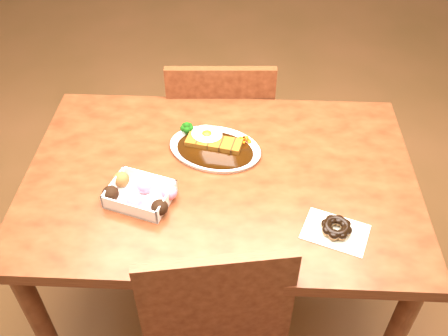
{
  "coord_description": "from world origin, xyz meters",
  "views": [
    {
      "loc": [
        0.06,
        -1.11,
        1.81
      ],
      "look_at": [
        0.01,
        -0.04,
        0.81
      ],
      "focal_mm": 40.0,
      "sensor_mm": 36.0,
      "label": 1
    }
  ],
  "objects_px": {
    "chair_far": "(221,132)",
    "katsu_curry_plate": "(214,146)",
    "table": "(221,196)",
    "pon_de_ring": "(336,228)",
    "donut_box": "(140,194)"
  },
  "relations": [
    {
      "from": "chair_far",
      "to": "katsu_curry_plate",
      "type": "relative_size",
      "value": 2.56
    },
    {
      "from": "chair_far",
      "to": "pon_de_ring",
      "type": "height_order",
      "value": "chair_far"
    },
    {
      "from": "katsu_curry_plate",
      "to": "table",
      "type": "bearing_deg",
      "value": -76.47
    },
    {
      "from": "donut_box",
      "to": "katsu_curry_plate",
      "type": "bearing_deg",
      "value": 49.46
    },
    {
      "from": "donut_box",
      "to": "pon_de_ring",
      "type": "height_order",
      "value": "donut_box"
    },
    {
      "from": "table",
      "to": "katsu_curry_plate",
      "type": "height_order",
      "value": "katsu_curry_plate"
    },
    {
      "from": "chair_far",
      "to": "katsu_curry_plate",
      "type": "xyz_separation_m",
      "value": [
        -0.0,
        -0.42,
        0.29
      ]
    },
    {
      "from": "katsu_curry_plate",
      "to": "donut_box",
      "type": "height_order",
      "value": "katsu_curry_plate"
    },
    {
      "from": "table",
      "to": "chair_far",
      "type": "distance_m",
      "value": 0.56
    },
    {
      "from": "chair_far",
      "to": "katsu_curry_plate",
      "type": "height_order",
      "value": "chair_far"
    },
    {
      "from": "table",
      "to": "chair_far",
      "type": "xyz_separation_m",
      "value": [
        -0.03,
        0.53,
        -0.17
      ]
    },
    {
      "from": "table",
      "to": "pon_de_ring",
      "type": "height_order",
      "value": "pon_de_ring"
    },
    {
      "from": "katsu_curry_plate",
      "to": "pon_de_ring",
      "type": "bearing_deg",
      "value": -42.92
    },
    {
      "from": "chair_far",
      "to": "donut_box",
      "type": "height_order",
      "value": "chair_far"
    },
    {
      "from": "katsu_curry_plate",
      "to": "pon_de_ring",
      "type": "xyz_separation_m",
      "value": [
        0.35,
        -0.33,
        0.0
      ]
    }
  ]
}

